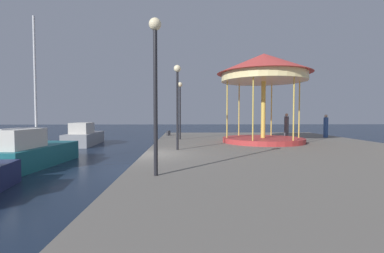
# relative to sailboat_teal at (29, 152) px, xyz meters

# --- Properties ---
(ground_plane) EXTENTS (120.00, 120.00, 0.00)m
(ground_plane) POSITION_rel_sailboat_teal_xyz_m (5.82, -1.32, -0.74)
(ground_plane) COLOR #162338
(quay_dock) EXTENTS (14.30, 29.47, 0.80)m
(quay_dock) POSITION_rel_sailboat_teal_xyz_m (12.98, -1.32, -0.34)
(quay_dock) COLOR slate
(quay_dock) RESTS_ON ground
(sailboat_teal) EXTENTS (2.60, 5.62, 7.59)m
(sailboat_teal) POSITION_rel_sailboat_teal_xyz_m (0.00, 0.00, 0.00)
(sailboat_teal) COLOR #19606B
(sailboat_teal) RESTS_ON ground
(motorboat_grey) EXTENTS (2.27, 5.65, 1.91)m
(motorboat_grey) POSITION_rel_sailboat_teal_xyz_m (-0.88, 9.86, -0.02)
(motorboat_grey) COLOR gray
(motorboat_grey) RESTS_ON ground
(carousel) EXTENTS (5.96, 5.96, 5.66)m
(carousel) POSITION_rel_sailboat_teal_xyz_m (12.75, 3.76, 4.31)
(carousel) COLOR #B23333
(carousel) RESTS_ON quay_dock
(lamp_post_near_edge) EXTENTS (0.36, 0.36, 4.56)m
(lamp_post_near_edge) POSITION_rel_sailboat_teal_xyz_m (6.86, -5.74, 3.15)
(lamp_post_near_edge) COLOR black
(lamp_post_near_edge) RESTS_ON quay_dock
(lamp_post_mid_promenade) EXTENTS (0.36, 0.36, 4.27)m
(lamp_post_mid_promenade) POSITION_rel_sailboat_teal_xyz_m (7.34, 0.15, 2.99)
(lamp_post_mid_promenade) COLOR black
(lamp_post_mid_promenade) RESTS_ON quay_dock
(lamp_post_far_end) EXTENTS (0.36, 0.36, 4.11)m
(lamp_post_far_end) POSITION_rel_sailboat_teal_xyz_m (7.37, 6.05, 2.89)
(lamp_post_far_end) COLOR black
(lamp_post_far_end) RESTS_ON quay_dock
(bollard_south) EXTENTS (0.24, 0.24, 0.40)m
(bollard_south) POSITION_rel_sailboat_teal_xyz_m (6.34, 10.12, 0.26)
(bollard_south) COLOR #2D2D33
(bollard_south) RESTS_ON quay_dock
(bollard_center) EXTENTS (0.24, 0.24, 0.40)m
(bollard_center) POSITION_rel_sailboat_teal_xyz_m (6.28, 9.53, 0.26)
(bollard_center) COLOR #2D2D33
(bollard_center) RESTS_ON quay_dock
(person_mid_promenade) EXTENTS (0.34, 0.34, 1.80)m
(person_mid_promenade) POSITION_rel_sailboat_teal_xyz_m (18.73, 7.40, 0.91)
(person_mid_promenade) COLOR #2D4C8C
(person_mid_promenade) RESTS_ON quay_dock
(person_near_carousel) EXTENTS (0.34, 0.34, 1.89)m
(person_near_carousel) POSITION_rel_sailboat_teal_xyz_m (15.43, 6.89, 0.95)
(person_near_carousel) COLOR #514C56
(person_near_carousel) RESTS_ON quay_dock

